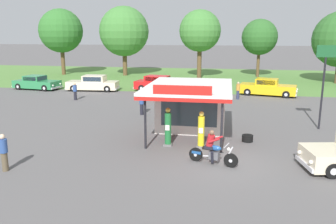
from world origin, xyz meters
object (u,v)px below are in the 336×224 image
Objects in this scene: motorcycle_with_rider at (212,150)px; roadside_pole_sign at (324,73)px; bystander_strolling_foreground at (142,103)px; bystander_leaning_by_kiosk at (4,152)px; gas_pump_offside at (201,131)px; parked_car_back_row_centre at (161,84)px; bystander_chatting_near_pumps at (238,90)px; parked_car_back_row_far_left at (93,84)px; parked_car_back_row_far_right at (37,83)px; gas_pump_nearside at (168,128)px; bystander_standing_back_lot at (75,91)px; parked_car_back_row_centre_right at (268,88)px; spare_tire_stack at (247,138)px.

roadside_pole_sign reaches higher than motorcycle_with_rider.
bystander_leaning_by_kiosk is (-3.25, -11.13, 0.04)m from bystander_strolling_foreground.
gas_pump_offside is 8.75m from roadside_pole_sign.
parked_car_back_row_centre is 3.51× the size of bystander_leaning_by_kiosk.
parked_car_back_row_far_left is at bearing 171.03° from bystander_chatting_near_pumps.
parked_car_back_row_centre is 13.10m from parked_car_back_row_far_right.
bystander_leaning_by_kiosk is at bearing -96.90° from parked_car_back_row_centre.
parked_car_back_row_centre is 1.06× the size of parked_car_back_row_far_left.
bystander_strolling_foreground is (-5.48, 8.82, 0.17)m from motorcycle_with_rider.
gas_pump_nearside is 23.11m from parked_car_back_row_far_right.
gas_pump_offside is 0.35× the size of parked_car_back_row_far_left.
bystander_strolling_foreground is at bearing 126.11° from gas_pump_offside.
gas_pump_offside is 0.37× the size of parked_car_back_row_far_right.
bystander_standing_back_lot is at bearing -168.92° from bystander_chatting_near_pumps.
bystander_strolling_foreground is at bearing -51.70° from parked_car_back_row_far_left.
parked_car_back_row_centre_right is 15.13m from spare_tire_stack.
gas_pump_nearside is at bearing -112.48° from parked_car_back_row_centre_right.
bystander_strolling_foreground reaches higher than parked_car_back_row_far_right.
gas_pump_nearside is at bearing -65.01° from bystander_strolling_foreground.
parked_car_back_row_far_right is at bearing 174.15° from bystander_chatting_near_pumps.
roadside_pole_sign is (6.91, 4.71, 2.58)m from gas_pump_offside.
parked_car_back_row_centre reaches higher than parked_car_back_row_far_right.
parked_car_back_row_centre_right is at bearing 99.24° from roadside_pole_sign.
gas_pump_nearside reaches higher than parked_car_back_row_centre.
gas_pump_nearside is 1.34× the size of bystander_standing_back_lot.
bystander_standing_back_lot is at bearing 132.82° from gas_pump_nearside.
parked_car_back_row_centre_right is 12.07m from roadside_pole_sign.
roadside_pole_sign is at bearing -23.80° from parked_car_back_row_far_right.
motorcycle_with_rider is at bearing -95.44° from bystander_chatting_near_pumps.
parked_car_back_row_centre is at bearing 102.28° from gas_pump_nearside.
bystander_chatting_near_pumps is 1.03× the size of bystander_standing_back_lot.
bystander_leaning_by_kiosk is (4.27, -20.64, 0.15)m from parked_car_back_row_far_left.
motorcycle_with_rider is 0.39× the size of parked_car_back_row_centre.
parked_car_back_row_centre_right is 3.55× the size of bystander_chatting_near_pumps.
gas_pump_nearside is 7.25m from bystander_strolling_foreground.
roadside_pole_sign is (14.94, 9.27, 2.59)m from bystander_leaning_by_kiosk.
gas_pump_nearside is 17.40m from parked_car_back_row_centre.
bystander_chatting_near_pumps reaches higher than bystander_standing_back_lot.
bystander_chatting_near_pumps is 12.40m from spare_tire_stack.
spare_tire_stack is at bearing -99.84° from parked_car_back_row_centre_right.
motorcycle_with_rider reaches higher than bystander_chatting_near_pumps.
bystander_leaning_by_kiosk is 17.77m from roadside_pole_sign.
gas_pump_offside is at bearing -52.58° from parked_car_back_row_far_left.
parked_car_back_row_far_left is 3.30× the size of bystander_leaning_by_kiosk.
motorcycle_with_rider is 20.19m from parked_car_back_row_centre.
bystander_standing_back_lot is (-12.63, 13.27, 0.14)m from motorcycle_with_rider.
parked_car_back_row_far_left is (-12.99, 18.33, 0.06)m from motorcycle_with_rider.
bystander_strolling_foreground is at bearing 144.50° from spare_tire_stack.
parked_car_back_row_far_right is at bearing 136.47° from gas_pump_nearside.
parked_car_back_row_centre_right reaches higher than parked_car_back_row_far_left.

